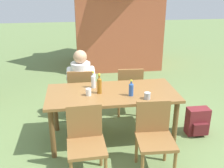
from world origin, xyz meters
The scene contains 14 objects.
ground_plane centered at (0.00, 0.00, 0.00)m, with size 24.00×24.00×0.00m, color #6B844C.
dining_table centered at (0.00, 0.00, 0.66)m, with size 1.82×0.85×0.75m.
chair_far_left centered at (-0.42, 0.73, 0.49)m, with size 0.47×0.47×0.87m.
chair_near_right centered at (0.41, -0.73, 0.49)m, with size 0.46×0.46×0.87m.
chair_near_left centered at (-0.41, -0.73, 0.49)m, with size 0.46×0.46×0.87m.
chair_far_right centered at (0.40, 0.73, 0.49)m, with size 0.47×0.47×0.87m.
person_in_white_shirt centered at (-0.41, 0.83, 0.66)m, with size 0.47×0.62×1.18m.
bottle_blue centered at (0.24, -0.16, 0.85)m, with size 0.06×0.06×0.23m.
bottle_clear centered at (-0.24, 0.20, 0.86)m, with size 0.06×0.06×0.25m.
bottle_amber centered at (-0.18, -0.02, 0.88)m, with size 0.06×0.06×0.28m.
cup_steel centered at (0.43, -0.30, 0.80)m, with size 0.08×0.08×0.09m, color #B2B7BC.
cup_white centered at (-0.33, -0.07, 0.80)m, with size 0.07×0.07×0.10m, color white.
backpack_by_near_side centered at (1.31, -0.07, 0.21)m, with size 0.33×0.24×0.43m.
brick_kiosk centered at (0.65, 3.81, 1.43)m, with size 2.50×1.99×2.73m.
Camera 1 is at (-0.48, -3.37, 2.22)m, focal length 42.27 mm.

